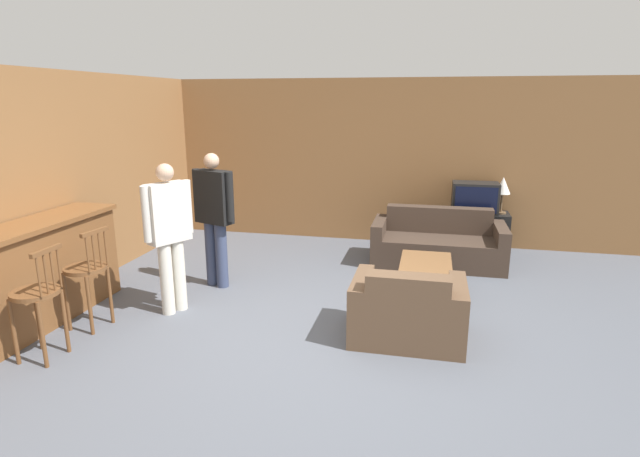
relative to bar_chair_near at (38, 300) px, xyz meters
The scene contains 14 objects.
ground_plane 2.49m from the bar_chair_near, 20.91° to the left, with size 24.00×24.00×0.00m, color #565B66.
wall_back 5.18m from the bar_chair_near, 63.74° to the left, with size 9.40×0.08×2.60m.
wall_left 2.52m from the bar_chair_near, 112.01° to the left, with size 0.08×8.73×2.60m.
bar_counter 0.65m from the bar_chair_near, 150.32° to the left, with size 0.55×2.68×1.07m.
bar_chair_near is the anchor object (origin of this frame).
bar_chair_mid 0.66m from the bar_chair_near, 90.01° to the left, with size 0.45×0.45×1.04m.
couch_far 4.97m from the bar_chair_near, 45.73° to the left, with size 1.82×0.85×0.76m.
armchair_near 3.36m from the bar_chair_near, 18.93° to the left, with size 1.08×0.80×0.75m.
coffee_table 4.03m from the bar_chair_near, 34.64° to the left, with size 0.59×0.87×0.42m.
tv_unit 5.84m from the bar_chair_near, 47.00° to the left, with size 1.03×0.45×0.61m.
tv 5.84m from the bar_chair_near, 46.98° to the left, with size 0.67×0.41×0.45m.
table_lamp 6.12m from the bar_chair_near, 44.37° to the left, with size 0.23×0.23×0.55m.
person_by_window 2.22m from the bar_chair_near, 69.46° to the left, with size 0.59×0.33×1.66m.
person_by_counter 1.41m from the bar_chair_near, 62.29° to the left, with size 0.37×0.53×1.63m.
Camera 1 is at (1.04, -4.30, 2.26)m, focal length 28.00 mm.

